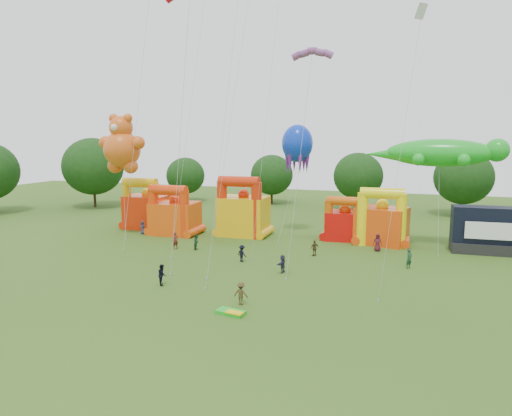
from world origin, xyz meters
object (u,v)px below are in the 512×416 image
(bouncy_castle_0, at_px, (146,209))
(bouncy_castle_2, at_px, (243,213))
(stage_trailer, at_px, (490,231))
(spectator_4, at_px, (315,248))
(gecko_kite, at_px, (440,158))
(teddy_bear_kite, at_px, (122,157))
(spectator_0, at_px, (143,227))
(octopus_kite, at_px, (294,167))

(bouncy_castle_0, relative_size, bouncy_castle_2, 0.92)
(bouncy_castle_2, relative_size, stage_trailer, 0.97)
(stage_trailer, distance_m, spectator_4, 18.72)
(gecko_kite, bearing_deg, spectator_4, -147.26)
(bouncy_castle_2, distance_m, stage_trailer, 27.70)
(teddy_bear_kite, distance_m, gecko_kite, 36.46)
(teddy_bear_kite, height_order, spectator_0, teddy_bear_kite)
(stage_trailer, height_order, gecko_kite, gecko_kite)
(gecko_kite, xyz_separation_m, spectator_0, (-34.62, -3.86, -9.07))
(bouncy_castle_0, bearing_deg, octopus_kite, 4.97)
(spectator_0, distance_m, spectator_4, 23.03)
(gecko_kite, xyz_separation_m, spectator_4, (-11.90, -7.65, -9.09))
(bouncy_castle_2, xyz_separation_m, spectator_0, (-12.25, -3.35, -1.98))
(bouncy_castle_0, bearing_deg, spectator_4, -16.88)
(bouncy_castle_0, distance_m, octopus_kite, 20.81)
(spectator_4, bearing_deg, octopus_kite, -105.43)
(bouncy_castle_0, relative_size, stage_trailer, 0.89)
(bouncy_castle_0, bearing_deg, stage_trailer, -0.33)
(bouncy_castle_0, height_order, teddy_bear_kite, teddy_bear_kite)
(bouncy_castle_0, xyz_separation_m, gecko_kite, (36.30, 0.25, 7.31))
(bouncy_castle_0, xyz_separation_m, spectator_4, (24.40, -7.40, -1.78))
(gecko_kite, bearing_deg, stage_trailer, -5.25)
(bouncy_castle_0, bearing_deg, spectator_0, -65.09)
(bouncy_castle_0, height_order, bouncy_castle_2, bouncy_castle_2)
(octopus_kite, bearing_deg, spectator_0, -163.65)
(gecko_kite, bearing_deg, bouncy_castle_2, -178.69)
(spectator_4, bearing_deg, bouncy_castle_0, -58.70)
(bouncy_castle_2, bearing_deg, teddy_bear_kite, -160.00)
(bouncy_castle_0, relative_size, spectator_4, 4.16)
(bouncy_castle_2, xyz_separation_m, teddy_bear_kite, (-13.67, -4.98, 6.93))
(bouncy_castle_2, xyz_separation_m, octopus_kite, (5.94, 1.99, 5.75))
(teddy_bear_kite, relative_size, octopus_kite, 1.09)
(bouncy_castle_2, bearing_deg, octopus_kite, 18.51)
(spectator_0, bearing_deg, stage_trailer, 26.36)
(spectator_4, bearing_deg, teddy_bear_kite, -46.95)
(stage_trailer, height_order, spectator_4, stage_trailer)
(bouncy_castle_2, relative_size, spectator_0, 4.41)
(gecko_kite, bearing_deg, spectator_0, -173.64)
(spectator_0, bearing_deg, gecko_kite, 27.90)
(bouncy_castle_2, height_order, stage_trailer, bouncy_castle_2)
(spectator_0, height_order, spectator_4, spectator_0)
(bouncy_castle_0, xyz_separation_m, spectator_0, (1.68, -3.61, -1.76))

